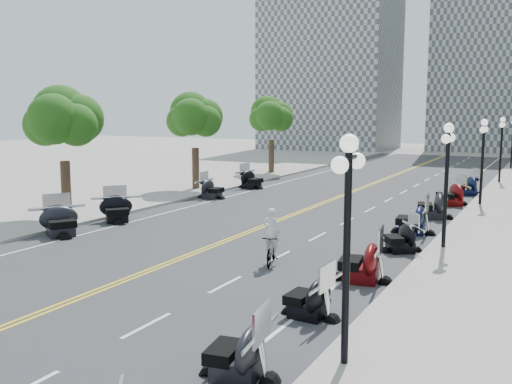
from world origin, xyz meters
The scene contains 48 objects.
ground centered at (0.00, 0.00, 0.00)m, with size 160.00×160.00×0.00m, color gray.
road centered at (0.00, 10.00, 0.00)m, with size 16.00×90.00×0.01m, color #333335.
centerline_yellow_a centered at (-0.12, 10.00, 0.01)m, with size 0.12×90.00×0.00m, color yellow.
centerline_yellow_b centered at (0.12, 10.00, 0.01)m, with size 0.12×90.00×0.00m, color yellow.
edge_line_north centered at (6.40, 10.00, 0.01)m, with size 0.12×90.00×0.00m, color white.
edge_line_south centered at (-6.40, 10.00, 0.01)m, with size 0.12×90.00×0.00m, color white.
lane_dash_4 centered at (3.20, -8.00, 0.01)m, with size 0.12×2.00×0.00m, color white.
lane_dash_5 centered at (3.20, -4.00, 0.01)m, with size 0.12×2.00×0.00m, color white.
lane_dash_6 centered at (3.20, 0.00, 0.01)m, with size 0.12×2.00×0.00m, color white.
lane_dash_7 centered at (3.20, 4.00, 0.01)m, with size 0.12×2.00×0.00m, color white.
lane_dash_8 centered at (3.20, 8.00, 0.01)m, with size 0.12×2.00×0.00m, color white.
lane_dash_9 centered at (3.20, 12.00, 0.01)m, with size 0.12×2.00×0.00m, color white.
lane_dash_10 centered at (3.20, 16.00, 0.01)m, with size 0.12×2.00×0.00m, color white.
lane_dash_11 centered at (3.20, 20.00, 0.01)m, with size 0.12×2.00×0.00m, color white.
lane_dash_12 centered at (3.20, 24.00, 0.01)m, with size 0.12×2.00×0.00m, color white.
lane_dash_13 centered at (3.20, 28.00, 0.01)m, with size 0.12×2.00×0.00m, color white.
lane_dash_14 centered at (3.20, 32.00, 0.01)m, with size 0.12×2.00×0.00m, color white.
lane_dash_15 centered at (3.20, 36.00, 0.01)m, with size 0.12×2.00×0.00m, color white.
lane_dash_16 centered at (3.20, 40.00, 0.01)m, with size 0.12×2.00×0.00m, color white.
lane_dash_17 centered at (3.20, 44.00, 0.01)m, with size 0.12×2.00×0.00m, color white.
lane_dash_18 centered at (3.20, 48.00, 0.01)m, with size 0.12×2.00×0.00m, color white.
lane_dash_19 centered at (3.20, 52.00, 0.01)m, with size 0.12×2.00×0.00m, color white.
sidewalk_north centered at (10.50, 10.00, 0.07)m, with size 5.00×90.00×0.15m, color #9E9991.
sidewalk_south centered at (-10.50, 10.00, 0.07)m, with size 5.00×90.00×0.15m, color #9E9991.
distant_block_a centered at (-18.00, 62.00, 13.00)m, with size 18.00×14.00×26.00m, color gray.
distant_block_b centered at (4.00, 68.00, 15.00)m, with size 16.00×12.00×30.00m, color gray.
street_lamp_1 centered at (8.60, -8.00, 2.60)m, with size 0.50×1.20×4.90m, color black, non-canonical shape.
street_lamp_2 centered at (8.60, 4.00, 2.60)m, with size 0.50×1.20×4.90m, color black, non-canonical shape.
street_lamp_3 centered at (8.60, 16.00, 2.60)m, with size 0.50×1.20×4.90m, color black, non-canonical shape.
street_lamp_4 centered at (8.60, 28.00, 2.60)m, with size 0.50×1.20×4.90m, color black, non-canonical shape.
street_lamp_5 centered at (8.60, 40.00, 2.60)m, with size 0.50×1.20×4.90m, color black, non-canonical shape.
tree_2 centered at (-10.00, 2.00, 4.75)m, with size 4.80×4.80×9.20m, color #235619, non-canonical shape.
tree_3 centered at (-10.00, 14.00, 4.75)m, with size 4.80×4.80×9.20m, color #235619, non-canonical shape.
tree_4 centered at (-10.00, 26.00, 4.75)m, with size 4.80×4.80×9.20m, color #235619, non-canonical shape.
motorcycle_n_3 centered at (6.76, -9.44, 0.66)m, with size 1.89×1.89×1.32m, color black, non-canonical shape.
motorcycle_n_4 centered at (6.70, -5.42, 0.63)m, with size 1.81×1.81×1.27m, color black, non-canonical shape.
motorcycle_n_5 centered at (6.95, -1.59, 0.75)m, with size 2.14×2.14×1.50m, color #590A0C, non-canonical shape.
motorcycle_n_6 centered at (7.12, 2.97, 0.64)m, with size 1.84×1.84×1.29m, color black, non-canonical shape.
motorcycle_n_7 centered at (6.77, 6.62, 0.75)m, with size 2.14×2.14×1.50m, color black, non-canonical shape.
motorcycle_n_8 centered at (6.83, 10.87, 0.78)m, with size 2.23×2.23×1.56m, color black, non-canonical shape.
motorcycle_n_9 centered at (7.02, 15.54, 0.75)m, with size 2.15×2.15×1.51m, color #590A0C, non-canonical shape.
motorcycle_n_10 centered at (7.23, 20.45, 0.73)m, with size 2.09×2.09×1.46m, color black, non-canonical shape.
motorcycle_s_5 centered at (-7.02, -1.25, 0.76)m, with size 2.16×2.16×1.51m, color black, non-canonical shape.
motorcycle_s_6 centered at (-7.04, 2.44, 0.73)m, with size 2.07×2.07×1.45m, color black, non-canonical shape.
motorcycle_s_8 centered at (-6.93, 11.26, 0.70)m, with size 2.00×2.00×1.40m, color black, non-canonical shape.
motorcycle_s_9 centered at (-6.98, 16.67, 0.74)m, with size 2.10×2.10×1.47m, color black, non-canonical shape.
bicycle centered at (3.43, -1.11, 0.57)m, with size 0.53×1.88×1.13m, color #A51414.
cyclist_rider centered at (3.43, -1.11, 2.01)m, with size 0.64×0.42×1.75m, color silver.
Camera 1 is at (12.38, -19.26, 5.56)m, focal length 40.00 mm.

